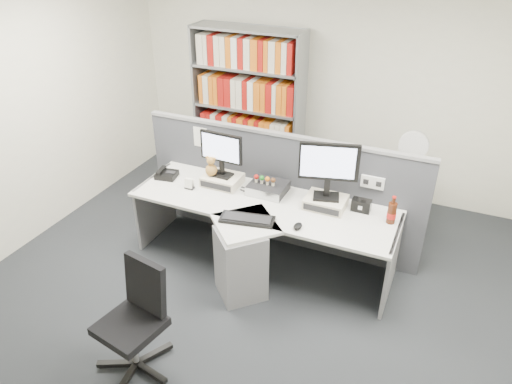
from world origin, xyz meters
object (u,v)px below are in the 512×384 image
at_px(monitor_left, 221,151).
at_px(mouse, 298,226).
at_px(desktop_pc, 268,188).
at_px(speaker, 361,205).
at_px(desk_fan, 413,148).
at_px(keyboard, 247,219).
at_px(desk_calendar, 189,184).
at_px(desk, 254,237).
at_px(filing_cabinet, 403,203).
at_px(office_chair, 137,316).
at_px(desk_phone, 166,174).
at_px(cola_bottle, 392,213).
at_px(shelving_unit, 248,110).
at_px(monitor_right, 329,166).

bearing_deg(monitor_left, mouse, -24.58).
bearing_deg(desktop_pc, mouse, -44.80).
xyz_separation_m(speaker, desk_fan, (0.30, 0.95, 0.24)).
bearing_deg(keyboard, desk_calendar, 158.77).
bearing_deg(keyboard, desktop_pc, 92.90).
bearing_deg(desktop_pc, keyboard, -87.10).
relative_size(desk, desk_fan, 5.08).
bearing_deg(desk_fan, filing_cabinet, 90.00).
bearing_deg(filing_cabinet, office_chair, -119.64).
height_order(desk, desk_fan, desk_fan).
xyz_separation_m(monitor_left, office_chair, (0.16, -1.74, -0.61)).
relative_size(desktop_pc, office_chair, 0.40).
bearing_deg(desk_fan, desk_phone, -154.45).
xyz_separation_m(desk_calendar, cola_bottle, (1.98, 0.19, 0.05)).
xyz_separation_m(desktop_pc, filing_cabinet, (1.23, 0.98, -0.42)).
xyz_separation_m(speaker, cola_bottle, (0.29, -0.09, 0.04)).
bearing_deg(keyboard, cola_bottle, 22.51).
bearing_deg(shelving_unit, mouse, -54.64).
distance_m(cola_bottle, filing_cabinet, 1.14).
height_order(desktop_pc, speaker, speaker).
xyz_separation_m(desk, filing_cabinet, (1.20, 1.40, -0.11)).
bearing_deg(office_chair, cola_bottle, 47.70).
height_order(desk, filing_cabinet, desk).
xyz_separation_m(desk_calendar, office_chair, (0.42, -1.52, -0.28)).
height_order(mouse, speaker, speaker).
relative_size(mouse, cola_bottle, 0.42).
distance_m(monitor_left, desk_calendar, 0.47).
distance_m(monitor_left, desktop_pc, 0.59).
bearing_deg(cola_bottle, desk_calendar, -174.51).
bearing_deg(desk_phone, mouse, -12.26).
bearing_deg(office_chair, desk_calendar, 105.46).
xyz_separation_m(desk, shelving_unit, (-0.90, 1.85, 0.52)).
bearing_deg(desk_fan, desktop_pc, -141.53).
relative_size(filing_cabinet, desk_fan, 1.37).
distance_m(desktop_pc, office_chair, 1.83).
height_order(desktop_pc, desk_fan, desk_fan).
bearing_deg(keyboard, desk, 88.72).
xyz_separation_m(speaker, filing_cabinet, (0.30, 0.95, -0.43)).
relative_size(desk_phone, office_chair, 0.26).
height_order(shelving_unit, desk_fan, shelving_unit).
height_order(desktop_pc, cola_bottle, cola_bottle).
height_order(keyboard, shelving_unit, shelving_unit).
bearing_deg(office_chair, desktop_pc, 79.29).
bearing_deg(mouse, desktop_pc, 135.20).
bearing_deg(monitor_right, monitor_left, -179.99).
bearing_deg(speaker, mouse, -130.65).
bearing_deg(desk, shelving_unit, 115.96).
distance_m(monitor_left, desk_fan, 2.00).
relative_size(monitor_right, speaker, 3.15).
height_order(cola_bottle, shelving_unit, shelving_unit).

